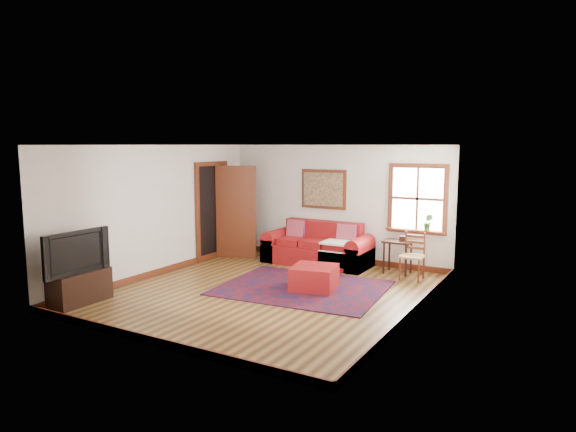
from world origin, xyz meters
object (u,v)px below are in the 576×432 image
Objects in this scene: red_leather_sofa at (318,250)px; red_ottoman at (314,278)px; side_table at (398,247)px; ladder_back_chair at (413,254)px; media_cabinet at (80,287)px.

red_leather_sofa is 1.98m from red_ottoman.
side_table is 0.74× the size of ladder_back_chair.
red_leather_sofa is at bearing 102.82° from red_ottoman.
red_leather_sofa reaches higher than red_ottoman.
media_cabinet is (-2.06, -4.34, -0.03)m from red_leather_sofa.
side_table is at bearing 49.18° from media_cabinet.
ladder_back_chair reaches higher than side_table.
ladder_back_chair reaches higher than media_cabinet.
ladder_back_chair is at bearing -6.67° from red_leather_sofa.
ladder_back_chair reaches higher than red_ottoman.
red_leather_sofa is at bearing 173.33° from ladder_back_chair.
red_leather_sofa reaches higher than media_cabinet.
red_ottoman is 3.84m from media_cabinet.
ladder_back_chair is (1.28, 1.56, 0.27)m from red_ottoman.
red_leather_sofa is 3.46× the size of side_table.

